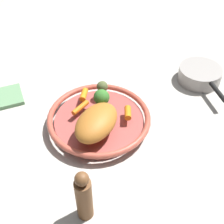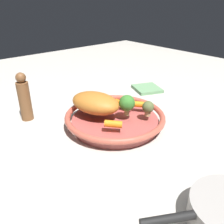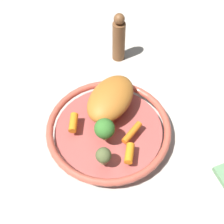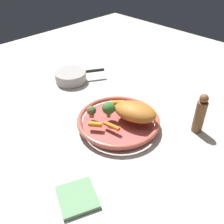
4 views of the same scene
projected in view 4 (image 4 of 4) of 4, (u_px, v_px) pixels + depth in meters
ground_plane at (118, 127)px, 1.02m from camera, size 2.37×2.37×0.00m
serving_bowl at (118, 122)px, 1.01m from camera, size 0.33×0.33×0.04m
roast_chicken_piece at (135, 112)px, 0.97m from camera, size 0.15×0.19×0.07m
baby_carrot_near_rim at (95, 124)px, 0.95m from camera, size 0.05×0.05×0.02m
baby_carrot_left at (118, 103)px, 1.06m from camera, size 0.05×0.05×0.02m
baby_carrot_right at (112, 126)px, 0.94m from camera, size 0.03×0.07×0.02m
broccoli_floret_small at (109, 108)px, 0.98m from camera, size 0.05×0.05×0.07m
broccoli_floret_mid at (91, 111)px, 0.99m from camera, size 0.04×0.04×0.05m
pepper_mill at (200, 114)px, 0.96m from camera, size 0.04×0.04×0.17m
saucepan at (71, 77)px, 1.30m from camera, size 0.24×0.18×0.06m
dish_towel at (77, 197)px, 0.75m from camera, size 0.15×0.15×0.01m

